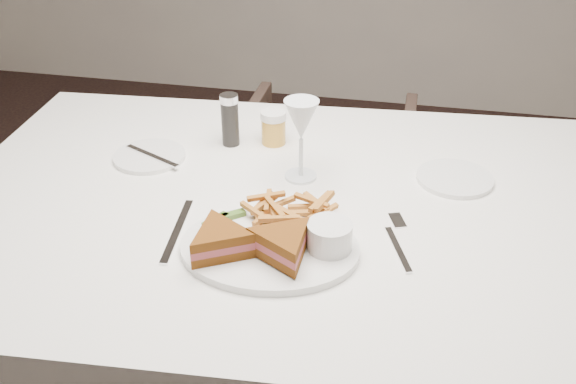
# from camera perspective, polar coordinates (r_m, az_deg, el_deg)

# --- Properties ---
(table) EXTENTS (1.49, 1.05, 0.75)m
(table) POSITION_cam_1_polar(r_m,az_deg,el_deg) (1.52, 0.40, -12.84)
(table) COLOR white
(table) RESTS_ON ground
(chair_far) EXTENTS (0.59, 0.55, 0.60)m
(chair_far) POSITION_cam_1_polar(r_m,az_deg,el_deg) (2.26, 3.23, 1.30)
(chair_far) COLOR #46332B
(chair_far) RESTS_ON ground
(table_setting) EXTENTS (0.83, 0.58, 0.18)m
(table_setting) POSITION_cam_1_polar(r_m,az_deg,el_deg) (1.21, -0.93, -1.04)
(table_setting) COLOR white
(table_setting) RESTS_ON table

